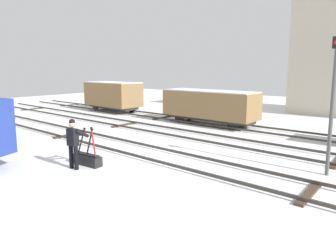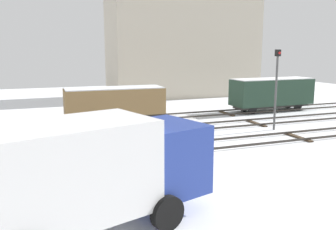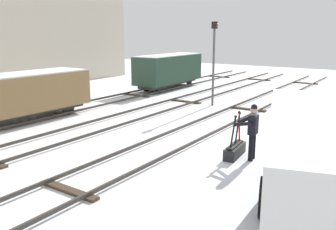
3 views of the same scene
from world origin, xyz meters
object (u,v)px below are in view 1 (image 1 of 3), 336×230
freight_car_near_switch (209,105)px  freight_car_back_track (113,95)px  switch_lever_frame (87,158)px  signal_post (333,94)px  rail_worker (74,141)px

freight_car_near_switch → freight_car_back_track: bearing=-178.8°
switch_lever_frame → freight_car_near_switch: freight_car_near_switch is taller
signal_post → freight_car_back_track: signal_post is taller
switch_lever_frame → rail_worker: (0.02, -0.53, 0.75)m
freight_car_back_track → rail_worker: bearing=-43.5°
signal_post → freight_car_back_track: (-17.09, 5.35, -1.29)m
rail_worker → freight_car_near_switch: (-0.93, 10.26, 0.25)m
freight_car_back_track → freight_car_near_switch: bearing=1.9°
freight_car_near_switch → switch_lever_frame: bearing=-83.5°
rail_worker → freight_car_near_switch: size_ratio=0.29×
rail_worker → freight_car_near_switch: 10.31m
freight_car_near_switch → freight_car_back_track: 9.22m
freight_car_near_switch → freight_car_back_track: (-9.21, -0.00, 0.13)m
rail_worker → signal_post: signal_post is taller
switch_lever_frame → signal_post: bearing=26.6°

